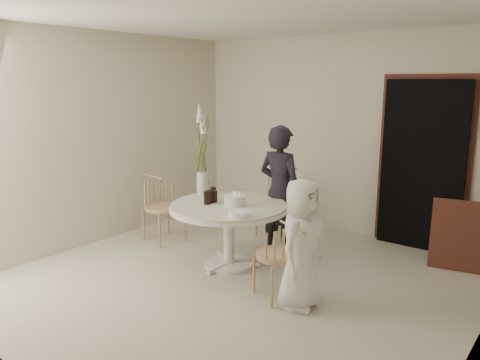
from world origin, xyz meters
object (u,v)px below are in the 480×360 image
Objects in this scene: chair_left at (158,199)px; birthday_cake at (235,200)px; boy at (301,244)px; flower_vase at (202,157)px; chair_far at (282,193)px; chair_right at (286,251)px; table at (229,214)px; girl at (280,191)px.

birthday_cake reaches higher than chair_left.
flower_vase reaches higher than boy.
flower_vase is at bearing -105.82° from chair_far.
flower_vase is (-1.51, 0.51, 0.67)m from chair_right.
chair_far is at bearing 31.93° from boy.
boy is (2.47, -0.51, 0.06)m from chair_left.
chair_far is 1.41m from birthday_cake.
chair_right is 3.45× the size of birthday_cake.
chair_far is at bearing -33.92° from chair_left.
table is 1.38m from chair_far.
boy is 5.31× the size of birthday_cake.
table is 1.34m from chair_left.
birthday_cake is 0.75m from flower_vase.
chair_right is 0.50× the size of girl.
boy is 1.12m from birthday_cake.
flower_vase is (-0.53, 0.16, 0.57)m from table.
girl is (0.26, 0.66, 0.17)m from table.
girl reaches higher than boy.
chair_right is at bearing -18.77° from flower_vase.
chair_left is at bearing -132.91° from chair_far.
birthday_cake is at bearing 66.32° from boy.
chair_left is 0.70× the size of boy.
chair_right is 0.65× the size of boy.
chair_far is 0.72× the size of boy.
boy reaches higher than chair_right.
chair_right is (0.98, -0.36, -0.10)m from table.
birthday_cake is (1.41, -0.16, 0.23)m from chair_left.
chair_left is 1.68m from girl.
boy reaches higher than birthday_cake.
chair_far reaches higher than chair_left.
chair_left is at bearing -75.67° from chair_right.
chair_far reaches higher than table.
table is at bearing -82.24° from chair_far.
table is at bearing -83.15° from chair_right.
boy is at bearing -18.45° from birthday_cake.
table is at bearing 72.01° from girl.
boy is (0.16, 0.01, 0.10)m from chair_right.
birthday_cake reaches higher than table.
boy is (0.88, -1.01, -0.18)m from girl.
chair_right is at bearing -92.54° from chair_left.
table is 0.73m from girl.
flower_vase is at bearing -80.01° from chair_left.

